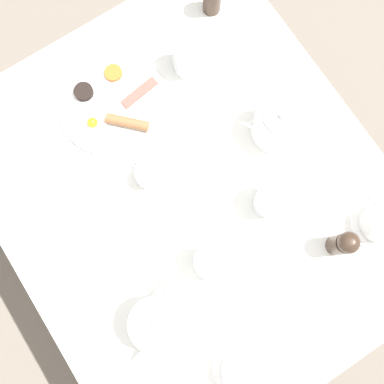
{
  "coord_description": "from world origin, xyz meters",
  "views": [
    {
      "loc": [
        -0.17,
        0.11,
        1.86
      ],
      "look_at": [
        0.0,
        0.0,
        0.79
      ],
      "focal_mm": 42.0,
      "sensor_mm": 36.0,
      "label": 1
    }
  ],
  "objects_px": {
    "water_glass_short": "(272,199)",
    "creamer_jug": "(147,175)",
    "salt_grinder": "(344,244)",
    "fork_by_plate": "(59,214)",
    "knife_by_plate": "(275,276)",
    "wine_glass_spare": "(211,263)",
    "breakfast_plate": "(112,103)",
    "teapot_near": "(157,322)",
    "teacup_with_saucer_left": "(381,223)",
    "teacup_with_saucer_right": "(242,372)",
    "spoon_for_tea": "(361,303)",
    "water_glass_tall": "(188,56)",
    "teapot_far": "(278,123)"
  },
  "relations": [
    {
      "from": "water_glass_short",
      "to": "creamer_jug",
      "type": "relative_size",
      "value": 1.23
    },
    {
      "from": "salt_grinder",
      "to": "fork_by_plate",
      "type": "height_order",
      "value": "salt_grinder"
    },
    {
      "from": "fork_by_plate",
      "to": "knife_by_plate",
      "type": "bearing_deg",
      "value": -138.81
    },
    {
      "from": "creamer_jug",
      "to": "fork_by_plate",
      "type": "xyz_separation_m",
      "value": [
        0.04,
        0.23,
        -0.03
      ]
    },
    {
      "from": "salt_grinder",
      "to": "fork_by_plate",
      "type": "distance_m",
      "value": 0.68
    },
    {
      "from": "knife_by_plate",
      "to": "wine_glass_spare",
      "type": "bearing_deg",
      "value": 46.11
    },
    {
      "from": "breakfast_plate",
      "to": "salt_grinder",
      "type": "xyz_separation_m",
      "value": [
        -0.61,
        -0.27,
        0.06
      ]
    },
    {
      "from": "teapot_near",
      "to": "salt_grinder",
      "type": "relative_size",
      "value": 1.41
    },
    {
      "from": "teacup_with_saucer_left",
      "to": "teacup_with_saucer_right",
      "type": "bearing_deg",
      "value": 101.8
    },
    {
      "from": "breakfast_plate",
      "to": "fork_by_plate",
      "type": "distance_m",
      "value": 0.31
    },
    {
      "from": "spoon_for_tea",
      "to": "wine_glass_spare",
      "type": "bearing_deg",
      "value": 42.5
    },
    {
      "from": "teacup_with_saucer_left",
      "to": "creamer_jug",
      "type": "height_order",
      "value": "teacup_with_saucer_left"
    },
    {
      "from": "water_glass_tall",
      "to": "salt_grinder",
      "type": "distance_m",
      "value": 0.59
    },
    {
      "from": "teacup_with_saucer_left",
      "to": "wine_glass_spare",
      "type": "relative_size",
      "value": 1.37
    },
    {
      "from": "breakfast_plate",
      "to": "teapot_far",
      "type": "bearing_deg",
      "value": -132.35
    },
    {
      "from": "teapot_near",
      "to": "salt_grinder",
      "type": "bearing_deg",
      "value": 130.92
    },
    {
      "from": "water_glass_tall",
      "to": "fork_by_plate",
      "type": "bearing_deg",
      "value": 108.04
    },
    {
      "from": "wine_glass_spare",
      "to": "spoon_for_tea",
      "type": "bearing_deg",
      "value": -137.5
    },
    {
      "from": "teapot_far",
      "to": "wine_glass_spare",
      "type": "distance_m",
      "value": 0.38
    },
    {
      "from": "teacup_with_saucer_left",
      "to": "breakfast_plate",
      "type": "bearing_deg",
      "value": 31.76
    },
    {
      "from": "wine_glass_spare",
      "to": "teapot_near",
      "type": "bearing_deg",
      "value": 104.44
    },
    {
      "from": "teacup_with_saucer_left",
      "to": "creamer_jug",
      "type": "xyz_separation_m",
      "value": [
        0.4,
        0.41,
        -0.0
      ]
    },
    {
      "from": "teapot_near",
      "to": "spoon_for_tea",
      "type": "height_order",
      "value": "teapot_near"
    },
    {
      "from": "water_glass_tall",
      "to": "breakfast_plate",
      "type": "bearing_deg",
      "value": 85.64
    },
    {
      "from": "water_glass_short",
      "to": "fork_by_plate",
      "type": "distance_m",
      "value": 0.52
    },
    {
      "from": "water_glass_short",
      "to": "salt_grinder",
      "type": "distance_m",
      "value": 0.19
    },
    {
      "from": "teapot_far",
      "to": "creamer_jug",
      "type": "bearing_deg",
      "value": 17.94
    },
    {
      "from": "teapot_near",
      "to": "knife_by_plate",
      "type": "distance_m",
      "value": 0.3
    },
    {
      "from": "breakfast_plate",
      "to": "water_glass_short",
      "type": "relative_size",
      "value": 2.9
    },
    {
      "from": "salt_grinder",
      "to": "spoon_for_tea",
      "type": "distance_m",
      "value": 0.16
    },
    {
      "from": "teapot_far",
      "to": "water_glass_tall",
      "type": "distance_m",
      "value": 0.28
    },
    {
      "from": "water_glass_tall",
      "to": "wine_glass_spare",
      "type": "distance_m",
      "value": 0.52
    },
    {
      "from": "water_glass_tall",
      "to": "teapot_far",
      "type": "bearing_deg",
      "value": -161.56
    },
    {
      "from": "breakfast_plate",
      "to": "teacup_with_saucer_right",
      "type": "distance_m",
      "value": 0.72
    },
    {
      "from": "creamer_jug",
      "to": "teapot_far",
      "type": "bearing_deg",
      "value": -101.65
    },
    {
      "from": "teapot_far",
      "to": "knife_by_plate",
      "type": "xyz_separation_m",
      "value": [
        -0.3,
        0.21,
        -0.05
      ]
    },
    {
      "from": "teapot_far",
      "to": "water_glass_short",
      "type": "relative_size",
      "value": 1.91
    },
    {
      "from": "teacup_with_saucer_right",
      "to": "spoon_for_tea",
      "type": "relative_size",
      "value": 0.94
    },
    {
      "from": "teapot_far",
      "to": "teacup_with_saucer_right",
      "type": "xyz_separation_m",
      "value": [
        -0.43,
        0.4,
        -0.02
      ]
    },
    {
      "from": "teapot_near",
      "to": "creamer_jug",
      "type": "relative_size",
      "value": 2.16
    },
    {
      "from": "breakfast_plate",
      "to": "knife_by_plate",
      "type": "height_order",
      "value": "breakfast_plate"
    },
    {
      "from": "teacup_with_saucer_right",
      "to": "water_glass_short",
      "type": "bearing_deg",
      "value": -44.2
    },
    {
      "from": "breakfast_plate",
      "to": "water_glass_short",
      "type": "distance_m",
      "value": 0.47
    },
    {
      "from": "teacup_with_saucer_left",
      "to": "water_glass_tall",
      "type": "relative_size",
      "value": 1.21
    },
    {
      "from": "fork_by_plate",
      "to": "spoon_for_tea",
      "type": "xyz_separation_m",
      "value": [
        -0.58,
        -0.5,
        0.0
      ]
    },
    {
      "from": "teapot_far",
      "to": "teacup_with_saucer_right",
      "type": "distance_m",
      "value": 0.59
    },
    {
      "from": "teapot_far",
      "to": "creamer_jug",
      "type": "relative_size",
      "value": 2.36
    },
    {
      "from": "creamer_jug",
      "to": "spoon_for_tea",
      "type": "relative_size",
      "value": 0.58
    },
    {
      "from": "teapot_far",
      "to": "spoon_for_tea",
      "type": "relative_size",
      "value": 1.36
    },
    {
      "from": "teapot_near",
      "to": "fork_by_plate",
      "type": "height_order",
      "value": "teapot_near"
    }
  ]
}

